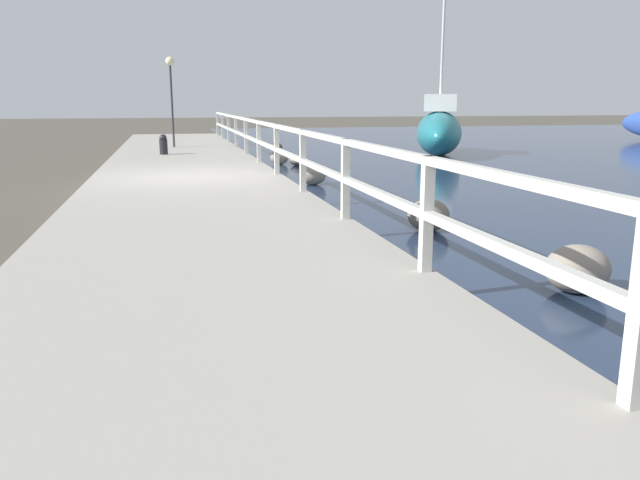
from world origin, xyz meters
name	(u,v)px	position (x,y,z in m)	size (l,w,h in m)	color
ground_plane	(189,189)	(0.00, 0.00, 0.00)	(120.00, 120.00, 0.00)	#4C473D
dock_walkway	(188,183)	(0.00, 0.00, 0.14)	(3.96, 36.00, 0.27)	#9E998E
railing	(276,140)	(1.88, 0.00, 0.99)	(0.10, 32.50, 1.06)	beige
boulder_mid_strip	(297,160)	(3.21, 4.35, 0.16)	(0.41, 0.37, 0.31)	slate
boulder_water_edge	(428,215)	(3.18, -5.17, 0.23)	(0.61, 0.55, 0.46)	slate
boulder_far_strip	(313,175)	(2.70, 0.11, 0.22)	(0.60, 0.54, 0.45)	gray
boulder_upstream	(578,269)	(3.40, -8.24, 0.23)	(0.63, 0.56, 0.47)	gray
boulder_downstream	(276,147)	(3.50, 9.56, 0.17)	(0.45, 0.40, 0.33)	#666056
boulder_near_dock	(279,158)	(2.77, 4.78, 0.20)	(0.52, 0.47, 0.39)	gray
mooring_bollard	(163,144)	(-0.51, 5.87, 0.57)	(0.24, 0.24, 0.59)	black
dock_lamp	(171,77)	(-0.18, 8.93, 2.61)	(0.29, 0.29, 3.00)	#2D2D33
sailboat_teal	(439,131)	(8.71, 6.86, 0.82)	(3.73, 5.90, 5.11)	#1E707A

